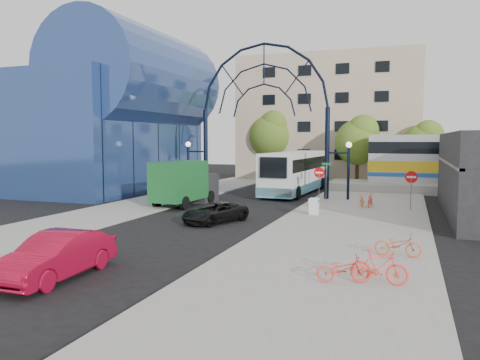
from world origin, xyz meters
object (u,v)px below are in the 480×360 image
at_px(green_truck, 185,183).
at_px(tree_north_b, 272,134).
at_px(stop_sign, 319,176).
at_px(black_suv, 215,213).
at_px(red_sedan, 57,256).
at_px(street_name_sign, 326,173).
at_px(sandwich_board, 314,204).
at_px(bike_near_a, 362,200).
at_px(bike_far_a, 398,245).
at_px(tree_north_c, 424,143).
at_px(city_bus, 297,171).
at_px(bike_near_b, 370,200).
at_px(tree_north_a, 359,139).
at_px(bike_far_b, 379,267).
at_px(gateway_arch, 264,89).
at_px(do_not_enter_sign, 411,181).
at_px(bike_far_c, 343,269).

bearing_deg(green_truck, tree_north_b, 93.71).
relative_size(stop_sign, tree_north_b, 0.31).
xyz_separation_m(black_suv, red_sedan, (-0.81, -11.40, 0.20)).
bearing_deg(street_name_sign, sandwich_board, -86.54).
relative_size(bike_near_a, bike_far_a, 0.99).
relative_size(sandwich_board, tree_north_c, 0.15).
bearing_deg(tree_north_c, city_bus, -137.34).
height_order(black_suv, bike_near_b, black_suv).
relative_size(stop_sign, black_suv, 0.62).
xyz_separation_m(tree_north_a, red_sedan, (-6.11, -35.13, -3.85)).
height_order(tree_north_a, bike_far_a, tree_north_a).
xyz_separation_m(tree_north_b, black_suv, (4.70, -27.72, -4.70)).
relative_size(sandwich_board, bike_far_b, 0.56).
relative_size(black_suv, bike_far_a, 2.34).
relative_size(gateway_arch, tree_north_a, 1.95).
bearing_deg(red_sedan, bike_near_b, 65.10).
xyz_separation_m(do_not_enter_sign, bike_far_b, (-0.93, -16.61, -1.33)).
bearing_deg(do_not_enter_sign, green_truck, -171.75).
distance_m(gateway_arch, tree_north_a, 13.98).
bearing_deg(bike_far_c, bike_near_b, -17.65).
bearing_deg(gateway_arch, city_bus, 68.67).
relative_size(street_name_sign, city_bus, 0.22).
height_order(gateway_arch, black_suv, gateway_arch).
xyz_separation_m(city_bus, bike_far_c, (7.32, -25.11, -1.29)).
xyz_separation_m(tree_north_a, tree_north_b, (-10.00, 4.00, 0.66)).
relative_size(tree_north_b, bike_far_c, 4.91).
distance_m(street_name_sign, tree_north_b, 19.81).
relative_size(stop_sign, bike_far_b, 1.42).
height_order(city_bus, bike_far_c, city_bus).
xyz_separation_m(street_name_sign, sandwich_board, (0.40, -6.62, -1.39)).
bearing_deg(tree_north_a, tree_north_c, 18.44).
bearing_deg(bike_near_a, city_bus, 118.69).
xyz_separation_m(gateway_arch, bike_far_c, (9.01, -20.80, -8.01)).
xyz_separation_m(do_not_enter_sign, black_suv, (-10.18, -7.80, -1.41)).
relative_size(tree_north_b, bike_near_b, 5.31).
xyz_separation_m(tree_north_b, bike_near_a, (11.85, -19.55, -4.69)).
relative_size(stop_sign, bike_far_c, 1.54).
bearing_deg(gateway_arch, tree_north_a, 62.83).
height_order(city_bus, bike_far_a, city_bus).
xyz_separation_m(gateway_arch, city_bus, (1.68, 4.31, -6.72)).
relative_size(stop_sign, street_name_sign, 0.89).
relative_size(do_not_enter_sign, bike_far_b, 1.41).
distance_m(sandwich_board, bike_near_b, 5.39).
height_order(tree_north_c, bike_near_b, tree_north_c).
distance_m(tree_north_c, bike_far_c, 35.07).
xyz_separation_m(tree_north_a, bike_far_a, (4.41, -28.72, -4.03)).
relative_size(tree_north_b, red_sedan, 1.74).
bearing_deg(bike_far_b, sandwich_board, 20.38).
relative_size(street_name_sign, bike_far_a, 1.62).
bearing_deg(bike_near_b, tree_north_b, 128.14).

